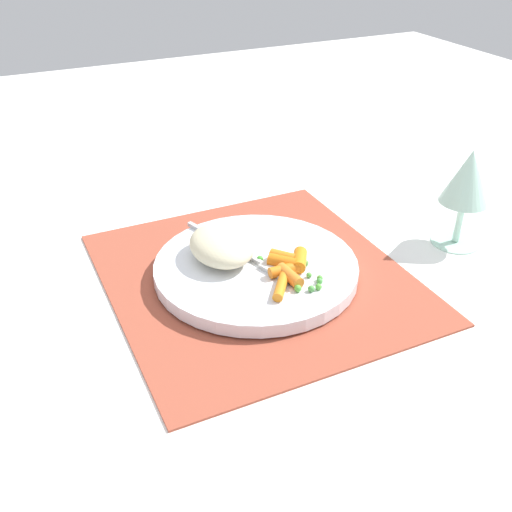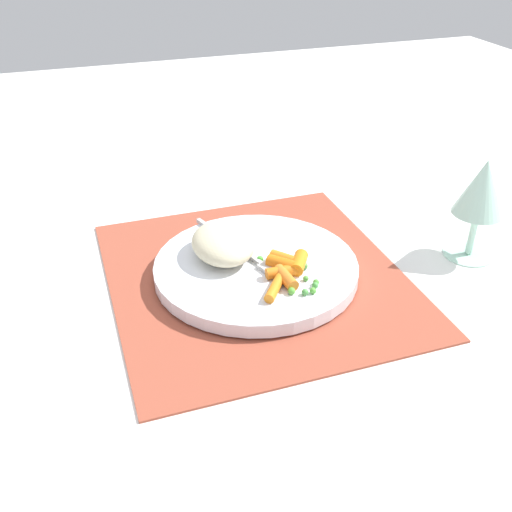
{
  "view_description": "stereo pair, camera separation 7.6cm",
  "coord_description": "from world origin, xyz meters",
  "px_view_note": "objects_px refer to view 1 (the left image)",
  "views": [
    {
      "loc": [
        0.6,
        -0.28,
        0.44
      ],
      "look_at": [
        0.0,
        0.0,
        0.03
      ],
      "focal_mm": 41.83,
      "sensor_mm": 36.0,
      "label": 1
    },
    {
      "loc": [
        0.63,
        -0.21,
        0.44
      ],
      "look_at": [
        0.0,
        0.0,
        0.03
      ],
      "focal_mm": 41.83,
      "sensor_mm": 36.0,
      "label": 2
    }
  ],
  "objects_px": {
    "wine_glass": "(468,181)",
    "plate": "(256,268)",
    "carrot_portion": "(288,267)",
    "rice_mound": "(222,245)",
    "fork": "(245,255)"
  },
  "relations": [
    {
      "from": "rice_mound",
      "to": "fork",
      "type": "distance_m",
      "value": 0.04
    },
    {
      "from": "plate",
      "to": "rice_mound",
      "type": "height_order",
      "value": "rice_mound"
    },
    {
      "from": "rice_mound",
      "to": "fork",
      "type": "height_order",
      "value": "rice_mound"
    },
    {
      "from": "rice_mound",
      "to": "plate",
      "type": "bearing_deg",
      "value": 51.11
    },
    {
      "from": "wine_glass",
      "to": "plate",
      "type": "bearing_deg",
      "value": -97.75
    },
    {
      "from": "carrot_portion",
      "to": "wine_glass",
      "type": "bearing_deg",
      "value": 89.53
    },
    {
      "from": "plate",
      "to": "rice_mound",
      "type": "xyz_separation_m",
      "value": [
        -0.03,
        -0.04,
        0.03
      ]
    },
    {
      "from": "rice_mound",
      "to": "carrot_portion",
      "type": "distance_m",
      "value": 0.09
    },
    {
      "from": "fork",
      "to": "plate",
      "type": "bearing_deg",
      "value": 18.72
    },
    {
      "from": "plate",
      "to": "carrot_portion",
      "type": "height_order",
      "value": "carrot_portion"
    },
    {
      "from": "rice_mound",
      "to": "carrot_portion",
      "type": "bearing_deg",
      "value": 42.8
    },
    {
      "from": "plate",
      "to": "rice_mound",
      "type": "bearing_deg",
      "value": -128.89
    },
    {
      "from": "fork",
      "to": "wine_glass",
      "type": "relative_size",
      "value": 1.32
    },
    {
      "from": "plate",
      "to": "carrot_portion",
      "type": "bearing_deg",
      "value": 34.64
    },
    {
      "from": "carrot_portion",
      "to": "wine_glass",
      "type": "height_order",
      "value": "wine_glass"
    }
  ]
}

